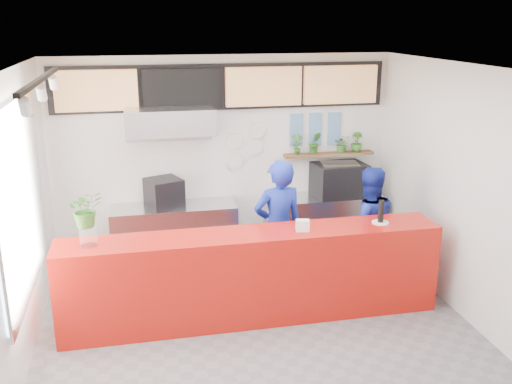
{
  "coord_description": "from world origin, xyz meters",
  "views": [
    {
      "loc": [
        -1.26,
        -5.66,
        3.49
      ],
      "look_at": [
        0.1,
        0.7,
        1.5
      ],
      "focal_mm": 40.0,
      "sensor_mm": 36.0,
      "label": 1
    }
  ],
  "objects_px": {
    "service_counter": "(253,276)",
    "pepper_mill": "(381,211)",
    "staff_center": "(278,228)",
    "panini_oven": "(164,193)",
    "staff_right": "(367,227)",
    "espresso_machine": "(339,180)"
  },
  "relations": [
    {
      "from": "espresso_machine",
      "to": "pepper_mill",
      "type": "height_order",
      "value": "espresso_machine"
    },
    {
      "from": "service_counter",
      "to": "pepper_mill",
      "type": "distance_m",
      "value": 1.73
    },
    {
      "from": "service_counter",
      "to": "panini_oven",
      "type": "bearing_deg",
      "value": 117.09
    },
    {
      "from": "panini_oven",
      "to": "staff_center",
      "type": "distance_m",
      "value": 1.84
    },
    {
      "from": "espresso_machine",
      "to": "staff_right",
      "type": "height_order",
      "value": "staff_right"
    },
    {
      "from": "panini_oven",
      "to": "pepper_mill",
      "type": "height_order",
      "value": "pepper_mill"
    },
    {
      "from": "panini_oven",
      "to": "espresso_machine",
      "type": "relative_size",
      "value": 0.59
    },
    {
      "from": "staff_center",
      "to": "pepper_mill",
      "type": "bearing_deg",
      "value": 146.1
    },
    {
      "from": "staff_right",
      "to": "pepper_mill",
      "type": "bearing_deg",
      "value": 85.02
    },
    {
      "from": "espresso_machine",
      "to": "staff_center",
      "type": "xyz_separation_m",
      "value": [
        -1.25,
        -1.21,
        -0.24
      ]
    },
    {
      "from": "staff_center",
      "to": "staff_right",
      "type": "relative_size",
      "value": 1.09
    },
    {
      "from": "service_counter",
      "to": "panini_oven",
      "type": "xyz_separation_m",
      "value": [
        -0.92,
        1.8,
        0.55
      ]
    },
    {
      "from": "staff_center",
      "to": "service_counter",
      "type": "bearing_deg",
      "value": 46.29
    },
    {
      "from": "staff_right",
      "to": "pepper_mill",
      "type": "distance_m",
      "value": 0.72
    },
    {
      "from": "espresso_machine",
      "to": "pepper_mill",
      "type": "distance_m",
      "value": 1.81
    },
    {
      "from": "panini_oven",
      "to": "staff_right",
      "type": "bearing_deg",
      "value": -46.26
    },
    {
      "from": "service_counter",
      "to": "staff_right",
      "type": "xyz_separation_m",
      "value": [
        1.67,
        0.58,
        0.28
      ]
    },
    {
      "from": "espresso_machine",
      "to": "staff_right",
      "type": "relative_size",
      "value": 0.46
    },
    {
      "from": "service_counter",
      "to": "staff_center",
      "type": "relative_size",
      "value": 2.49
    },
    {
      "from": "service_counter",
      "to": "staff_center",
      "type": "height_order",
      "value": "staff_center"
    },
    {
      "from": "panini_oven",
      "to": "espresso_machine",
      "type": "bearing_deg",
      "value": -20.99
    },
    {
      "from": "staff_right",
      "to": "panini_oven",
      "type": "bearing_deg",
      "value": -21.74
    }
  ]
}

